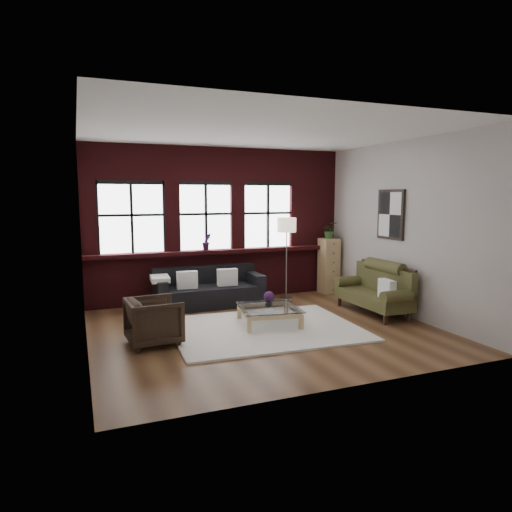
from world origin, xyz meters
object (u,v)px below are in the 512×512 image
object	(u,v)px
dark_sofa	(209,287)
armchair	(154,321)
vintage_settee	(373,290)
coffee_table	(269,316)
drawer_chest	(329,266)
floor_lamp	(286,255)
vase	(269,303)

from	to	relation	value
dark_sofa	armchair	size ratio (longest dim) A/B	2.80
dark_sofa	vintage_settee	bearing A→B (deg)	-31.99
armchair	coffee_table	size ratio (longest dim) A/B	0.78
dark_sofa	drawer_chest	distance (m)	2.90
armchair	floor_lamp	size ratio (longest dim) A/B	0.41
dark_sofa	floor_lamp	size ratio (longest dim) A/B	1.14
vase	floor_lamp	xyz separation A→B (m)	(1.15, 1.75, 0.55)
dark_sofa	armchair	distance (m)	2.45
vintage_settee	armchair	distance (m)	4.12
armchair	vase	distance (m)	2.00
dark_sofa	vintage_settee	world-z (taller)	vintage_settee
coffee_table	vase	xyz separation A→B (m)	(0.00, -0.00, 0.23)
dark_sofa	coffee_table	world-z (taller)	dark_sofa
vintage_settee	coffee_table	xyz separation A→B (m)	(-2.13, -0.03, -0.30)
armchair	coffee_table	world-z (taller)	armchair
vintage_settee	floor_lamp	size ratio (longest dim) A/B	0.90
vase	floor_lamp	bearing A→B (deg)	56.68
armchair	floor_lamp	world-z (taller)	floor_lamp
vintage_settee	drawer_chest	world-z (taller)	drawer_chest
floor_lamp	drawer_chest	bearing A→B (deg)	9.70
vintage_settee	floor_lamp	world-z (taller)	floor_lamp
coffee_table	drawer_chest	distance (m)	3.05
armchair	drawer_chest	xyz separation A→B (m)	(4.29, 2.22, 0.27)
floor_lamp	vintage_settee	bearing A→B (deg)	-60.25
vintage_settee	floor_lamp	distance (m)	2.03
dark_sofa	floor_lamp	xyz separation A→B (m)	(1.72, 0.03, 0.56)
armchair	drawer_chest	size ratio (longest dim) A/B	0.62
vase	coffee_table	bearing A→B (deg)	90.00
coffee_table	floor_lamp	bearing A→B (deg)	56.68
vintage_settee	coffee_table	size ratio (longest dim) A/B	1.73
vase	drawer_chest	size ratio (longest dim) A/B	0.11
dark_sofa	vintage_settee	xyz separation A→B (m)	(2.70, -1.69, 0.07)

